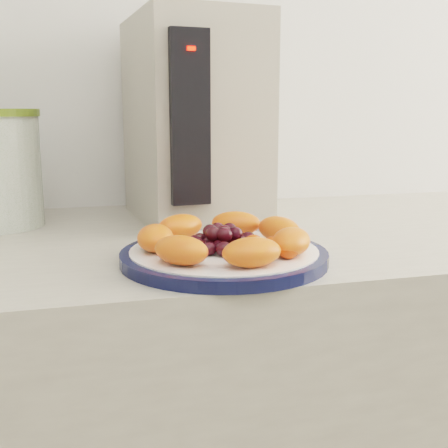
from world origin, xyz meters
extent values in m
cube|color=silver|center=(0.00, 1.51, 1.30)|extent=(3.50, 0.02, 2.60)
cylinder|color=#0D1334|center=(0.07, 1.02, 0.91)|extent=(0.27, 0.27, 0.01)
cylinder|color=white|center=(0.07, 1.02, 0.91)|extent=(0.24, 0.24, 0.02)
cube|color=#A39C8A|center=(0.10, 1.33, 1.07)|extent=(0.22, 0.30, 0.35)
cube|color=black|center=(0.07, 1.18, 1.08)|extent=(0.06, 0.03, 0.26)
cube|color=#FF0C05|center=(0.07, 1.17, 1.18)|extent=(0.01, 0.01, 0.01)
ellipsoid|color=#FF4E18|center=(0.16, 1.05, 0.93)|extent=(0.06, 0.08, 0.03)
ellipsoid|color=#FF4E18|center=(0.11, 1.10, 0.93)|extent=(0.08, 0.07, 0.03)
ellipsoid|color=#FF4E18|center=(0.03, 1.10, 0.93)|extent=(0.08, 0.07, 0.03)
ellipsoid|color=#FF4E18|center=(-0.01, 1.04, 0.93)|extent=(0.06, 0.08, 0.03)
ellipsoid|color=#FF4E18|center=(0.01, 0.97, 0.93)|extent=(0.08, 0.08, 0.03)
ellipsoid|color=#FF4E18|center=(0.08, 0.94, 0.93)|extent=(0.08, 0.05, 0.03)
ellipsoid|color=#FF4E18|center=(0.15, 0.97, 0.93)|extent=(0.08, 0.08, 0.03)
ellipsoid|color=black|center=(0.07, 1.02, 0.93)|extent=(0.02, 0.02, 0.02)
ellipsoid|color=black|center=(0.09, 1.02, 0.93)|extent=(0.02, 0.02, 0.02)
ellipsoid|color=black|center=(0.08, 1.04, 0.93)|extent=(0.02, 0.02, 0.02)
ellipsoid|color=black|center=(0.07, 1.04, 0.93)|extent=(0.02, 0.02, 0.02)
ellipsoid|color=black|center=(0.06, 1.02, 0.93)|extent=(0.02, 0.02, 0.02)
ellipsoid|color=black|center=(0.07, 1.01, 0.93)|extent=(0.02, 0.02, 0.02)
ellipsoid|color=black|center=(0.08, 1.01, 0.93)|extent=(0.02, 0.02, 0.02)
ellipsoid|color=black|center=(0.11, 1.03, 0.93)|extent=(0.02, 0.02, 0.02)
ellipsoid|color=black|center=(0.10, 1.05, 0.93)|extent=(0.02, 0.02, 0.02)
ellipsoid|color=black|center=(0.08, 1.06, 0.93)|extent=(0.02, 0.02, 0.02)
ellipsoid|color=black|center=(0.07, 1.06, 0.93)|extent=(0.02, 0.02, 0.02)
ellipsoid|color=black|center=(0.05, 1.05, 0.93)|extent=(0.02, 0.02, 0.02)
ellipsoid|color=black|center=(0.04, 1.03, 0.93)|extent=(0.02, 0.02, 0.02)
ellipsoid|color=black|center=(0.04, 1.01, 0.93)|extent=(0.02, 0.02, 0.02)
ellipsoid|color=black|center=(0.05, 1.00, 0.93)|extent=(0.02, 0.02, 0.02)
ellipsoid|color=black|center=(0.07, 0.99, 0.93)|extent=(0.02, 0.02, 0.02)
ellipsoid|color=black|center=(0.08, 0.99, 0.93)|extent=(0.02, 0.02, 0.02)
ellipsoid|color=black|center=(0.10, 1.00, 0.93)|extent=(0.02, 0.02, 0.02)
ellipsoid|color=black|center=(0.07, 1.02, 0.94)|extent=(0.02, 0.02, 0.02)
ellipsoid|color=black|center=(0.09, 1.04, 0.94)|extent=(0.02, 0.02, 0.02)
ellipsoid|color=black|center=(0.07, 1.04, 0.94)|extent=(0.02, 0.02, 0.02)
ellipsoid|color=black|center=(0.06, 1.03, 0.94)|extent=(0.02, 0.02, 0.02)
ellipsoid|color=black|center=(0.06, 1.01, 0.94)|extent=(0.02, 0.02, 0.02)
ellipsoid|color=black|center=(0.07, 1.00, 0.94)|extent=(0.02, 0.02, 0.02)
ellipsoid|color=black|center=(0.09, 1.01, 0.94)|extent=(0.02, 0.02, 0.02)
ellipsoid|color=red|center=(0.13, 0.98, 0.93)|extent=(0.03, 0.03, 0.02)
ellipsoid|color=red|center=(0.15, 0.98, 0.93)|extent=(0.04, 0.03, 0.02)
ellipsoid|color=red|center=(0.14, 0.96, 0.93)|extent=(0.04, 0.04, 0.02)
ellipsoid|color=red|center=(0.10, 0.99, 0.93)|extent=(0.04, 0.04, 0.02)
camera|label=1|loc=(-0.11, 0.35, 1.09)|focal=45.00mm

